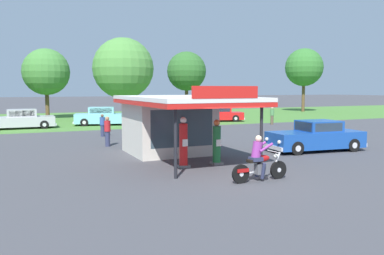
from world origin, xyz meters
TOP-DOWN VIEW (x-y plane):
  - ground_plane at (0.00, 0.00)m, footprint 300.00×300.00m
  - grass_verge_strip at (0.00, 30.00)m, footprint 120.00×24.00m
  - service_station_kiosk at (-0.40, 5.29)m, footprint 4.46×7.87m
  - gas_pump_nearside at (-1.15, 2.10)m, footprint 0.44×0.44m
  - gas_pump_offside at (0.36, 2.10)m, footprint 0.44×0.44m
  - motorcycle_with_rider at (0.29, -1.14)m, footprint 2.20×0.70m
  - featured_classic_sedan at (6.67, 3.32)m, footprint 5.16×2.29m
  - parked_car_back_row_far_right at (10.57, 21.66)m, footprint 5.62×3.36m
  - parked_car_back_row_centre_left at (-0.06, 22.10)m, footprint 5.81×3.16m
  - parked_car_back_row_right at (-6.91, 21.69)m, footprint 5.41×2.04m
  - bystander_strolling_foreground at (5.07, 15.26)m, footprint 0.34×0.34m
  - bystander_chatting_near_pumps at (13.41, 16.55)m, footprint 0.34×0.34m
  - bystander_admiring_sedan at (-2.01, 13.85)m, footprint 0.34×0.34m
  - bystander_leaning_by_kiosk at (-2.67, 9.18)m, footprint 0.34×0.34m
  - tree_oak_centre at (12.68, 33.91)m, footprint 4.92×4.92m
  - tree_oak_right at (3.67, 30.35)m, footprint 6.60×6.60m
  - tree_oak_far_left at (29.08, 31.27)m, footprint 5.14×5.14m
  - tree_oak_distant_spare at (-3.98, 32.09)m, footprint 4.85×4.85m

SIDE VIEW (x-z plane):
  - ground_plane at x=0.00m, z-range 0.00..0.00m
  - grass_verge_strip at x=0.00m, z-range 0.00..0.01m
  - motorcycle_with_rider at x=0.29m, z-range -0.14..1.44m
  - parked_car_back_row_far_right at x=10.57m, z-range -0.08..1.40m
  - parked_car_back_row_right at x=-6.91m, z-range -0.07..1.46m
  - featured_classic_sedan at x=6.67m, z-range -0.07..1.47m
  - parked_car_back_row_centre_left at x=-0.06m, z-range -0.07..1.49m
  - bystander_admiring_sedan at x=-2.01m, z-range 0.03..1.51m
  - bystander_strolling_foreground at x=5.07m, z-range 0.03..1.56m
  - bystander_chatting_near_pumps at x=13.41m, z-range 0.04..1.64m
  - gas_pump_offside at x=0.36m, z-range -0.08..1.80m
  - bystander_leaning_by_kiosk at x=-2.67m, z-range 0.04..1.68m
  - gas_pump_nearside at x=-1.15m, z-range -0.08..1.95m
  - service_station_kiosk at x=-0.40m, z-range 0.03..3.28m
  - tree_oak_distant_spare at x=-3.98m, z-range 1.11..8.44m
  - tree_oak_centre at x=12.68m, z-range 1.42..9.22m
  - tree_oak_right at x=3.67m, z-range 1.02..9.67m
  - tree_oak_far_left at x=29.08m, z-range 1.58..10.21m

